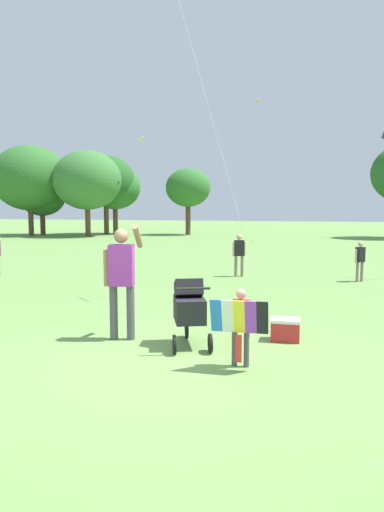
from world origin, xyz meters
The scene contains 9 objects.
ground_plane centered at (0.00, 0.00, 0.00)m, with size 120.00×120.00×0.00m, color #668E47.
treeline_distant centered at (-10.23, 25.59, 3.83)m, with size 30.30×7.63×6.33m.
child_with_butterfly_kite centered at (0.94, -0.02, 0.63)m, with size 0.74×0.33×1.04m.
person_adult_flyer centered at (-1.06, 0.86, 1.06)m, with size 0.58×0.60×1.84m.
stroller centered at (0.06, 0.78, 0.61)m, with size 0.76×1.12×1.03m.
distant_kites_cluster centered at (0.27, 23.37, 10.41)m, with size 20.81×9.66×9.70m.
person_red_shirt centered at (-0.18, 8.00, 0.75)m, with size 0.38×0.26×1.27m.
person_kid_running centered at (3.24, 7.81, 0.67)m, with size 0.29×0.27×1.13m.
cooler_box centered at (1.47, 1.39, 0.18)m, with size 0.45×0.33×0.35m.
Camera 1 is at (1.74, -6.07, 2.12)m, focal length 33.33 mm.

